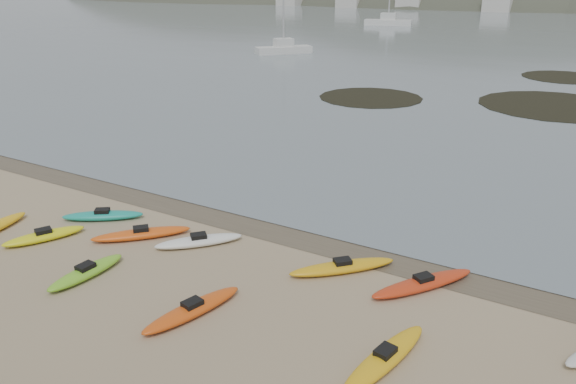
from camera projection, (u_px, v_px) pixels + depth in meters
The scene contains 5 objects.
ground at pixel (288, 228), 21.82m from camera, with size 600.00×600.00×0.00m, color tan.
wet_sand at pixel (284, 231), 21.58m from camera, with size 60.00×60.00×0.00m, color brown.
kayaks at pixel (219, 267), 18.55m from camera, with size 22.73×8.35×0.34m.
kelp_mats at pixel (510, 96), 45.59m from camera, with size 22.83×26.37×0.04m.
moored_boats at pixel (574, 39), 80.57m from camera, with size 90.11×65.37×1.25m.
Camera 1 is at (10.12, -17.06, 9.20)m, focal length 35.00 mm.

